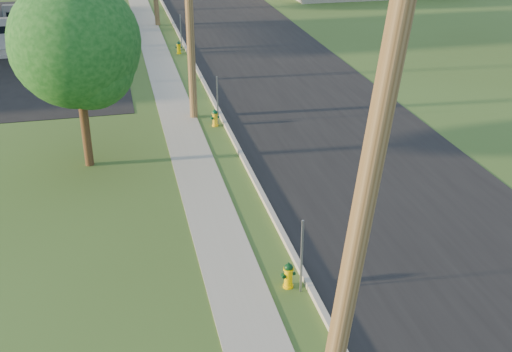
# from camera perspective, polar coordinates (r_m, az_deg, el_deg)

# --- Properties ---
(road) EXTENTS (8.00, 120.00, 0.02)m
(road) POSITION_cam_1_polar(r_m,az_deg,el_deg) (22.05, 10.29, 0.06)
(road) COLOR black
(road) RESTS_ON ground
(curb) EXTENTS (0.15, 120.00, 0.15)m
(curb) POSITION_cam_1_polar(r_m,az_deg,el_deg) (20.86, 0.11, -0.84)
(curb) COLOR #A19E94
(curb) RESTS_ON ground
(sidewalk) EXTENTS (1.50, 120.00, 0.03)m
(sidewalk) POSITION_cam_1_polar(r_m,az_deg,el_deg) (20.61, -4.64, -1.47)
(sidewalk) COLOR gray
(sidewalk) RESTS_ON ground
(utility_pole_near) EXTENTS (1.40, 0.32, 9.48)m
(utility_pole_near) POSITION_cam_1_polar(r_m,az_deg,el_deg) (9.07, 9.08, -4.90)
(utility_pole_near) COLOR brown
(utility_pole_near) RESTS_ON ground
(sign_post_near) EXTENTS (0.05, 0.04, 2.00)m
(sign_post_near) POSITION_cam_1_polar(r_m,az_deg,el_deg) (15.47, 4.08, -7.19)
(sign_post_near) COLOR gray
(sign_post_near) RESTS_ON ground
(sign_post_mid) EXTENTS (0.05, 0.04, 2.00)m
(sign_post_mid) POSITION_cam_1_polar(r_m,az_deg,el_deg) (25.91, -3.44, 6.72)
(sign_post_mid) COLOR gray
(sign_post_mid) RESTS_ON ground
(sign_post_far) EXTENTS (0.05, 0.04, 2.00)m
(sign_post_far) POSITION_cam_1_polar(r_m,az_deg,el_deg) (37.56, -6.69, 12.55)
(sign_post_far) COLOR gray
(sign_post_far) RESTS_ON ground
(fuel_pump_ne) EXTENTS (1.20, 3.20, 1.90)m
(fuel_pump_ne) POSITION_cam_1_polar(r_m,az_deg,el_deg) (39.59, -21.42, 11.26)
(fuel_pump_ne) COLOR #A19E94
(fuel_pump_ne) RESTS_ON ground
(fuel_pump_se) EXTENTS (1.20, 3.20, 1.90)m
(fuel_pump_se) POSITION_cam_1_polar(r_m,az_deg,el_deg) (43.46, -20.81, 12.51)
(fuel_pump_se) COLOR #A19E94
(fuel_pump_se) RESTS_ON ground
(tree_verge) EXTENTS (4.25, 4.25, 6.44)m
(tree_verge) POSITION_cam_1_polar(r_m,az_deg,el_deg) (21.85, -15.49, 10.86)
(tree_verge) COLOR #3D2516
(tree_verge) RESTS_ON ground
(hydrant_near) EXTENTS (0.37, 0.33, 0.71)m
(hydrant_near) POSITION_cam_1_polar(r_m,az_deg,el_deg) (15.97, 2.90, -8.80)
(hydrant_near) COLOR #FDCA00
(hydrant_near) RESTS_ON ground
(hydrant_mid) EXTENTS (0.37, 0.33, 0.71)m
(hydrant_mid) POSITION_cam_1_polar(r_m,az_deg,el_deg) (25.92, -3.66, 5.18)
(hydrant_mid) COLOR yellow
(hydrant_mid) RESTS_ON ground
(hydrant_far) EXTENTS (0.38, 0.33, 0.72)m
(hydrant_far) POSITION_cam_1_polar(r_m,az_deg,el_deg) (36.90, -6.88, 11.27)
(hydrant_far) COLOR #E3C505
(hydrant_far) RESTS_ON ground
(car_silver) EXTENTS (4.37, 2.89, 1.38)m
(car_silver) POSITION_cam_1_polar(r_m,az_deg,el_deg) (41.86, -21.21, 11.95)
(car_silver) COLOR #B2B4B9
(car_silver) RESTS_ON ground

